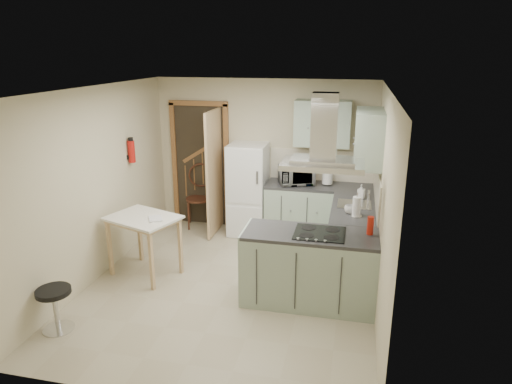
% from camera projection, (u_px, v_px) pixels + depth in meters
% --- Properties ---
extents(floor, '(4.20, 4.20, 0.00)m').
position_uv_depth(floor, '(231.00, 285.00, 5.93)').
color(floor, tan).
rests_on(floor, ground).
extents(ceiling, '(4.20, 4.20, 0.00)m').
position_uv_depth(ceiling, '(228.00, 89.00, 5.18)').
color(ceiling, silver).
rests_on(ceiling, back_wall).
extents(back_wall, '(3.60, 0.00, 3.60)m').
position_uv_depth(back_wall, '(264.00, 156.00, 7.51)').
color(back_wall, '#C1B796').
rests_on(back_wall, floor).
extents(left_wall, '(0.00, 4.20, 4.20)m').
position_uv_depth(left_wall, '(96.00, 185.00, 5.93)').
color(left_wall, '#C1B796').
rests_on(left_wall, floor).
extents(right_wall, '(0.00, 4.20, 4.20)m').
position_uv_depth(right_wall, '(382.00, 204.00, 5.19)').
color(right_wall, '#C1B796').
rests_on(right_wall, floor).
extents(doorway, '(1.10, 0.12, 2.10)m').
position_uv_depth(doorway, '(200.00, 165.00, 7.77)').
color(doorway, brown).
rests_on(doorway, floor).
extents(fridge, '(0.60, 0.60, 1.50)m').
position_uv_depth(fridge, '(248.00, 190.00, 7.43)').
color(fridge, white).
rests_on(fridge, floor).
extents(counter_back, '(1.08, 0.60, 0.90)m').
position_uv_depth(counter_back, '(300.00, 211.00, 7.34)').
color(counter_back, '#9EB2A0').
rests_on(counter_back, floor).
extents(counter_right, '(0.60, 1.95, 0.90)m').
position_uv_depth(counter_right, '(352.00, 231.00, 6.54)').
color(counter_right, '#9EB2A0').
rests_on(counter_right, floor).
extents(splashback, '(1.68, 0.02, 0.50)m').
position_uv_depth(splashback, '(322.00, 165.00, 7.33)').
color(splashback, beige).
rests_on(splashback, counter_back).
extents(wall_cabinet_back, '(0.85, 0.35, 0.70)m').
position_uv_depth(wall_cabinet_back, '(323.00, 123.00, 6.98)').
color(wall_cabinet_back, '#9EB2A0').
rests_on(wall_cabinet_back, back_wall).
extents(wall_cabinet_right, '(0.35, 0.90, 0.70)m').
position_uv_depth(wall_cabinet_right, '(369.00, 138.00, 5.83)').
color(wall_cabinet_right, '#9EB2A0').
rests_on(wall_cabinet_right, right_wall).
extents(peninsula, '(1.55, 0.65, 0.90)m').
position_uv_depth(peninsula, '(310.00, 268.00, 5.42)').
color(peninsula, '#9EB2A0').
rests_on(peninsula, floor).
extents(hob, '(0.58, 0.50, 0.01)m').
position_uv_depth(hob, '(320.00, 233.00, 5.26)').
color(hob, black).
rests_on(hob, peninsula).
extents(extractor_hood, '(0.90, 0.55, 0.10)m').
position_uv_depth(extractor_hood, '(323.00, 165.00, 5.02)').
color(extractor_hood, silver).
rests_on(extractor_hood, ceiling).
extents(sink, '(0.45, 0.40, 0.01)m').
position_uv_depth(sink, '(354.00, 204.00, 6.24)').
color(sink, silver).
rests_on(sink, counter_right).
extents(fire_extinguisher, '(0.10, 0.10, 0.32)m').
position_uv_depth(fire_extinguisher, '(132.00, 152.00, 6.68)').
color(fire_extinguisher, '#B2140F').
rests_on(fire_extinguisher, left_wall).
extents(drop_leaf_table, '(1.06, 0.92, 0.83)m').
position_uv_depth(drop_leaf_table, '(145.00, 246.00, 6.11)').
color(drop_leaf_table, tan).
rests_on(drop_leaf_table, floor).
extents(bentwood_chair, '(0.55, 0.55, 0.98)m').
position_uv_depth(bentwood_chair, '(199.00, 199.00, 7.79)').
color(bentwood_chair, '#4F2B1A').
rests_on(bentwood_chair, floor).
extents(stool, '(0.45, 0.45, 0.49)m').
position_uv_depth(stool, '(56.00, 309.00, 4.93)').
color(stool, black).
rests_on(stool, floor).
extents(microwave, '(0.63, 0.52, 0.29)m').
position_uv_depth(microwave, '(296.00, 175.00, 7.16)').
color(microwave, black).
rests_on(microwave, counter_back).
extents(kettle, '(0.17, 0.17, 0.24)m').
position_uv_depth(kettle, '(327.00, 177.00, 7.13)').
color(kettle, white).
rests_on(kettle, counter_back).
extents(cereal_box, '(0.15, 0.24, 0.33)m').
position_uv_depth(cereal_box, '(311.00, 172.00, 7.29)').
color(cereal_box, orange).
rests_on(cereal_box, counter_back).
extents(soap_bottle, '(0.11, 0.12, 0.20)m').
position_uv_depth(soap_bottle, '(361.00, 191.00, 6.49)').
color(soap_bottle, '#ACADB9').
rests_on(soap_bottle, counter_right).
extents(paper_towel, '(0.14, 0.14, 0.27)m').
position_uv_depth(paper_towel, '(357.00, 206.00, 5.77)').
color(paper_towel, silver).
rests_on(paper_towel, counter_right).
extents(cup, '(0.14, 0.14, 0.11)m').
position_uv_depth(cup, '(350.00, 209.00, 5.90)').
color(cup, silver).
rests_on(cup, counter_right).
extents(red_bottle, '(0.08, 0.08, 0.21)m').
position_uv_depth(red_bottle, '(370.00, 226.00, 5.21)').
color(red_bottle, red).
rests_on(red_bottle, peninsula).
extents(book, '(0.26, 0.28, 0.10)m').
position_uv_depth(book, '(149.00, 216.00, 5.86)').
color(book, brown).
rests_on(book, drop_leaf_table).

